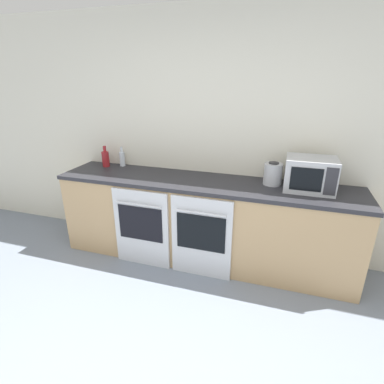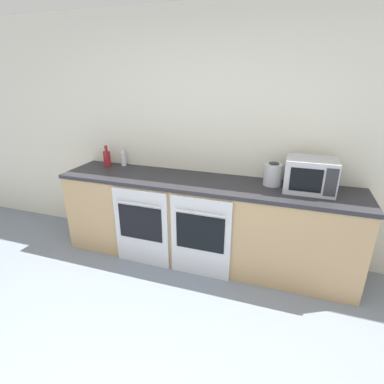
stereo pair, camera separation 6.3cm
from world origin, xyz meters
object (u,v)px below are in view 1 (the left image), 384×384
Objects in this scene: oven_right at (201,238)px; bottle_red at (106,158)px; kettle at (273,174)px; microwave at (310,174)px; bottle_clear at (122,158)px; oven_left at (141,228)px.

oven_right is 3.47× the size of bottle_red.
oven_right is 3.80× the size of kettle.
microwave reaches higher than bottle_red.
bottle_red is at bearing 159.99° from oven_right.
bottle_red is 1.07× the size of bottle_clear.
oven_right is (0.65, 0.00, 0.00)m from oven_left.
oven_right is at bearing -158.10° from microwave.
bottle_clear is at bearing 131.39° from oven_left.
bottle_clear is 1.76m from kettle.
oven_left is 1.01m from bottle_red.
microwave reaches higher than bottle_clear.
oven_left and oven_right have the same top height.
oven_right is 1.53m from bottle_red.
bottle_red reaches higher than bottle_clear.
oven_left is at bearing -160.83° from kettle.
oven_left is 3.80× the size of kettle.
bottle_clear is (-2.10, 0.19, -0.07)m from microwave.
bottle_clear is (-0.50, 0.57, 0.57)m from oven_left.
oven_right is 1.90× the size of microwave.
bottle_clear is at bearing 153.86° from oven_right.
oven_left is at bearing -48.61° from bottle_clear.
microwave is 1.96× the size of bottle_clear.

